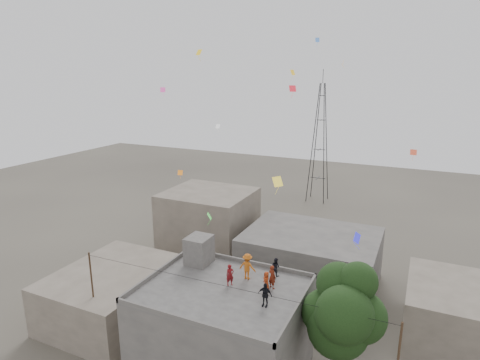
# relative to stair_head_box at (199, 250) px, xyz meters

# --- Properties ---
(main_building) EXTENTS (10.00, 8.00, 6.10)m
(main_building) POSITION_rel_stair_head_box_xyz_m (3.20, -2.60, -4.05)
(main_building) COLOR #504E4B
(main_building) RESTS_ON ground
(parapet) EXTENTS (10.00, 8.00, 0.30)m
(parapet) POSITION_rel_stair_head_box_xyz_m (3.20, -2.60, -0.85)
(parapet) COLOR #504E4B
(parapet) RESTS_ON main_building
(stair_head_box) EXTENTS (1.60, 1.80, 2.00)m
(stair_head_box) POSITION_rel_stair_head_box_xyz_m (0.00, 0.00, 0.00)
(stair_head_box) COLOR #504E4B
(stair_head_box) RESTS_ON main_building
(neighbor_west) EXTENTS (8.00, 10.00, 4.00)m
(neighbor_west) POSITION_rel_stair_head_box_xyz_m (-7.80, -0.60, -5.10)
(neighbor_west) COLOR #645A4F
(neighbor_west) RESTS_ON ground
(neighbor_north) EXTENTS (12.00, 9.00, 5.00)m
(neighbor_north) POSITION_rel_stair_head_box_xyz_m (5.20, 11.40, -4.60)
(neighbor_north) COLOR #504E4B
(neighbor_north) RESTS_ON ground
(neighbor_northwest) EXTENTS (9.00, 8.00, 7.00)m
(neighbor_northwest) POSITION_rel_stair_head_box_xyz_m (-6.80, 13.40, -3.60)
(neighbor_northwest) COLOR #645A4F
(neighbor_northwest) RESTS_ON ground
(neighbor_east) EXTENTS (7.00, 8.00, 4.40)m
(neighbor_east) POSITION_rel_stair_head_box_xyz_m (17.20, 7.40, -4.90)
(neighbor_east) COLOR #645A4F
(neighbor_east) RESTS_ON ground
(tree) EXTENTS (4.90, 4.60, 9.10)m
(tree) POSITION_rel_stair_head_box_xyz_m (10.57, -2.00, -1.00)
(tree) COLOR black
(tree) RESTS_ON ground
(utility_line) EXTENTS (20.12, 0.62, 7.40)m
(utility_line) POSITION_rel_stair_head_box_xyz_m (3.70, -3.85, -3.27)
(utility_line) COLOR black
(utility_line) RESTS_ON ground
(transmission_tower) EXTENTS (2.97, 2.97, 20.01)m
(transmission_tower) POSITION_rel_stair_head_box_xyz_m (-0.80, 37.40, 1.97)
(transmission_tower) COLOR black
(transmission_tower) RESTS_ON ground
(person_red_adult) EXTENTS (0.67, 0.58, 1.55)m
(person_red_adult) POSITION_rel_stair_head_box_xyz_m (5.95, -1.08, -0.22)
(person_red_adult) COLOR #631E0F
(person_red_adult) RESTS_ON main_building
(person_orange_child) EXTENTS (0.67, 0.68, 1.19)m
(person_orange_child) POSITION_rel_stair_head_box_xyz_m (5.68, -1.38, -0.41)
(person_orange_child) COLOR #A13212
(person_orange_child) RESTS_ON main_building
(person_dark_child) EXTENTS (0.72, 0.64, 1.24)m
(person_dark_child) POSITION_rel_stair_head_box_xyz_m (5.57, 0.58, -0.38)
(person_dark_child) COLOR black
(person_dark_child) RESTS_ON main_building
(person_dark_adult) EXTENTS (0.85, 0.36, 1.46)m
(person_dark_adult) POSITION_rel_stair_head_box_xyz_m (6.29, -3.17, -0.27)
(person_dark_adult) COLOR black
(person_dark_adult) RESTS_ON main_building
(person_orange_adult) EXTENTS (1.15, 0.67, 1.77)m
(person_orange_adult) POSITION_rel_stair_head_box_xyz_m (4.06, -0.66, -0.11)
(person_orange_adult) COLOR #C05C15
(person_orange_adult) RESTS_ON main_building
(person_red_child) EXTENTS (0.60, 0.60, 1.41)m
(person_red_child) POSITION_rel_stair_head_box_xyz_m (3.39, -1.88, -0.29)
(person_red_child) COLOR maroon
(person_red_child) RESTS_ON main_building
(kites) EXTENTS (18.28, 20.18, 12.26)m
(kites) POSITION_rel_stair_head_box_xyz_m (4.03, 4.31, 8.44)
(kites) COLOR orange
(kites) RESTS_ON ground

